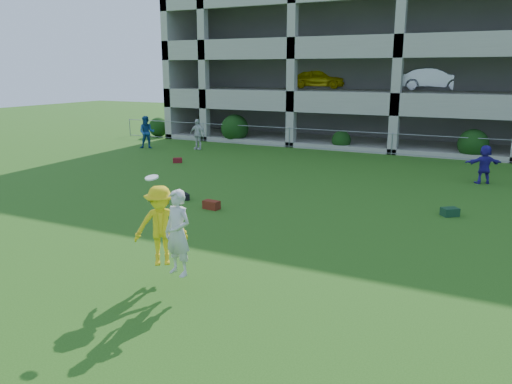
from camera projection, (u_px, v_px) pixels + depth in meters
The scene contains 12 objects.
ground at pixel (206, 288), 10.53m from camera, with size 100.00×100.00×0.00m, color #235114.
bystander_a at pixel (147, 132), 29.13m from camera, with size 0.92×0.71×1.88m, color navy.
bystander_b at pixel (197, 134), 28.77m from camera, with size 1.03×0.43×1.76m, color silver.
bystander_d at pixel (484, 164), 20.07m from camera, with size 1.46×0.46×1.57m, color #2E2198.
bag_red_a at pixel (211, 205), 16.50m from camera, with size 0.55×0.30×0.28m, color #5A170F.
bag_black_b at pixel (184, 197), 17.69m from camera, with size 0.40×0.25×0.22m, color black.
bag_green_c at pixel (450, 212), 15.71m from camera, with size 0.50×0.35×0.26m, color #12321E.
bag_red_f at pixel (177, 160), 24.75m from camera, with size 0.45×0.28×0.24m, color #550F0E.
frisbee_contest at pixel (165, 228), 10.45m from camera, with size 1.72×1.26×2.05m.
parking_garage at pixel (424, 46), 33.22m from camera, with size 30.00×14.00×12.00m.
fence at pixel (392, 144), 26.93m from camera, with size 36.06×0.06×1.20m.
shrub_row at pixel (487, 130), 25.35m from camera, with size 34.38×2.52×3.50m.
Camera 1 is at (5.27, -8.26, 4.48)m, focal length 35.00 mm.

